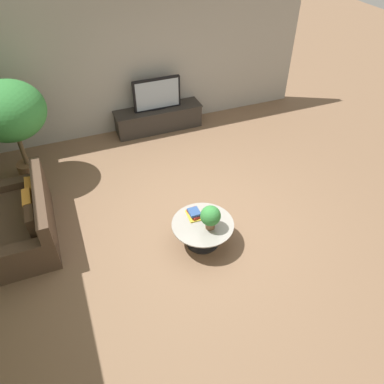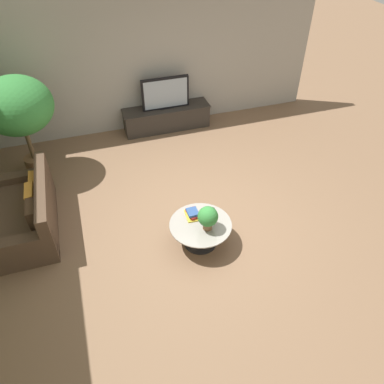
# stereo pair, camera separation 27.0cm
# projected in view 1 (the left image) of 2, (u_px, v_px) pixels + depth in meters

# --- Properties ---
(ground_plane) EXTENTS (24.00, 24.00, 0.00)m
(ground_plane) POSITION_uv_depth(u_px,v_px,m) (196.00, 218.00, 6.15)
(ground_plane) COLOR brown
(back_wall_stone) EXTENTS (7.40, 0.12, 3.00)m
(back_wall_stone) POSITION_uv_depth(u_px,v_px,m) (136.00, 59.00, 7.49)
(back_wall_stone) COLOR #A39E93
(back_wall_stone) RESTS_ON ground
(media_console) EXTENTS (1.88, 0.50, 0.50)m
(media_console) POSITION_uv_depth(u_px,v_px,m) (158.00, 118.00, 8.15)
(media_console) COLOR #2D2823
(media_console) RESTS_ON ground
(television) EXTENTS (1.01, 0.13, 0.67)m
(television) POSITION_uv_depth(u_px,v_px,m) (157.00, 94.00, 7.78)
(television) COLOR black
(television) RESTS_ON media_console
(coffee_table) EXTENTS (0.92, 0.92, 0.39)m
(coffee_table) POSITION_uv_depth(u_px,v_px,m) (203.00, 229.00, 5.58)
(coffee_table) COLOR black
(coffee_table) RESTS_ON ground
(couch_by_wall) EXTENTS (0.84, 1.74, 0.84)m
(couch_by_wall) POSITION_uv_depth(u_px,v_px,m) (27.00, 221.00, 5.69)
(couch_by_wall) COLOR #4C3828
(couch_by_wall) RESTS_ON ground
(potted_palm_tall) EXTENTS (1.20, 1.20, 1.87)m
(potted_palm_tall) POSITION_uv_depth(u_px,v_px,m) (9.00, 113.00, 6.12)
(potted_palm_tall) COLOR brown
(potted_palm_tall) RESTS_ON ground
(potted_plant_tabletop) EXTENTS (0.30, 0.30, 0.38)m
(potted_plant_tabletop) POSITION_uv_depth(u_px,v_px,m) (210.00, 216.00, 5.30)
(potted_plant_tabletop) COLOR brown
(potted_plant_tabletop) RESTS_ON coffee_table
(book_stack) EXTENTS (0.21, 0.29, 0.10)m
(book_stack) POSITION_uv_depth(u_px,v_px,m) (194.00, 213.00, 5.60)
(book_stack) COLOR gold
(book_stack) RESTS_ON coffee_table
(remote_black) EXTENTS (0.15, 0.14, 0.02)m
(remote_black) POSITION_uv_depth(u_px,v_px,m) (212.00, 210.00, 5.72)
(remote_black) COLOR black
(remote_black) RESTS_ON coffee_table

